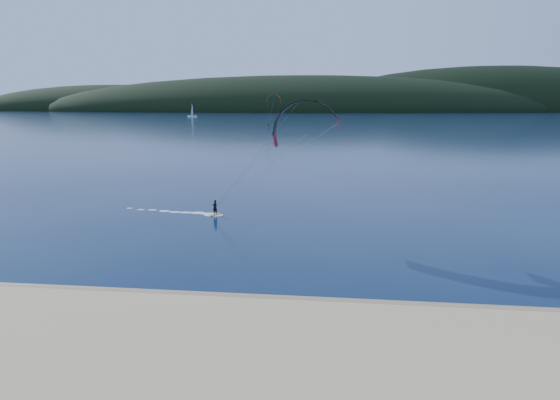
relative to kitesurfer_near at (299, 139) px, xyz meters
name	(u,v)px	position (x,y,z in m)	size (l,w,h in m)	color
ground	(183,341)	(-4.06, -21.02, -8.20)	(1800.00, 1800.00, 0.00)	#071735
wet_sand	(207,301)	(-4.06, -16.52, -8.15)	(220.00, 2.50, 0.10)	#836C4C
headland	(329,111)	(-3.43, 724.26, -8.20)	(1200.00, 310.00, 140.00)	black
kitesurfer_near	(299,139)	(0.00, 0.00, 0.00)	(23.65, 7.63, 12.87)	orange
kitesurfer_far	(274,102)	(-25.69, 186.01, 4.03)	(7.84, 6.86, 14.45)	orange
sailboat	(192,116)	(-123.92, 372.68, -7.32)	(8.34, 5.44, 12.01)	white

